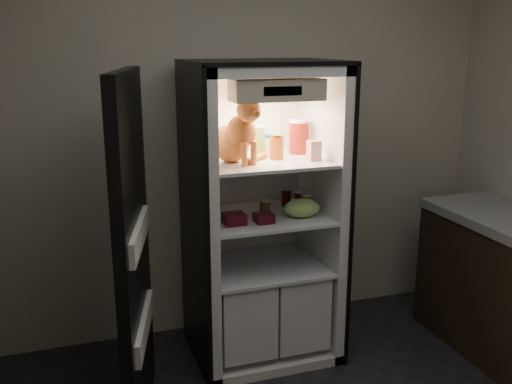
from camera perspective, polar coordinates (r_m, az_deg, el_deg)
room_shell at (r=2.20m, az=12.45°, el=5.16°), size 3.60×3.60×3.60m
refrigerator at (r=3.63m, az=0.44°, el=-4.25°), size 0.90×0.72×1.88m
fridge_door at (r=2.99m, az=-12.10°, el=-6.36°), size 0.27×0.86×1.85m
tabby_cat at (r=3.32m, az=-1.94°, el=5.65°), size 0.39×0.42×0.42m
parmesan_shaker at (r=3.48m, az=0.31°, el=5.03°), size 0.07×0.07×0.19m
mayo_tub at (r=3.58m, az=1.44°, el=4.80°), size 0.09×0.09×0.13m
salsa_jar at (r=3.43m, az=2.09°, el=4.54°), size 0.09×0.09×0.15m
pepper_jar at (r=3.62m, az=4.31°, el=5.56°), size 0.13×0.13×0.21m
cream_carton at (r=3.41m, az=5.82°, el=4.14°), size 0.07×0.07×0.12m
soda_can_a at (r=3.71m, az=3.04°, el=-0.56°), size 0.06×0.06×0.11m
soda_can_b at (r=3.64m, az=4.32°, el=-0.88°), size 0.06×0.06×0.11m
soda_can_c at (r=3.54m, az=5.02°, el=-1.27°), size 0.07×0.07×0.12m
condiment_jar at (r=3.52m, az=0.92°, el=-1.52°), size 0.07×0.07×0.10m
grape_bag at (r=3.48m, az=4.63°, el=-1.59°), size 0.23×0.16×0.11m
berry_box_left at (r=3.35m, az=-2.18°, el=-2.69°), size 0.12×0.12×0.06m
berry_box_right at (r=3.37m, az=0.79°, el=-2.61°), size 0.11×0.11×0.05m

